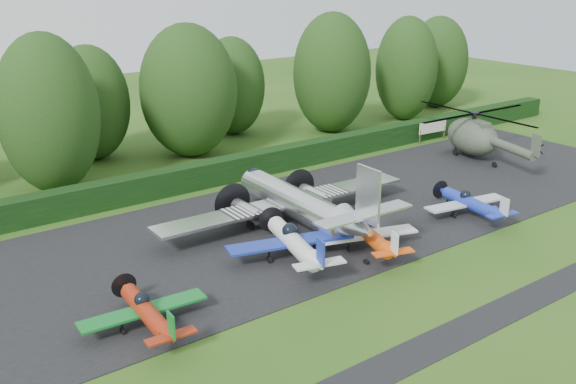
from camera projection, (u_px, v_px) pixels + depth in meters
ground at (389, 281)px, 36.72m from camera, size 160.00×160.00×0.00m
apron at (287, 227)px, 44.33m from camera, size 70.00×18.00×0.01m
taxiway_verge at (474, 326)px, 32.16m from camera, size 70.00×2.00×0.00m
hedgerow at (208, 185)px, 52.69m from camera, size 90.00×1.60×2.00m
transport_plane at (297, 203)px, 43.79m from camera, size 19.83×15.20×6.35m
light_plane_red at (146, 311)px, 31.50m from camera, size 6.46×6.79×2.48m
light_plane_white at (294, 242)px, 38.77m from camera, size 7.98×8.39×3.07m
light_plane_orange at (369, 235)px, 40.25m from camera, size 6.78×7.13×2.61m
light_plane_blue at (470, 203)px, 45.78m from camera, size 6.57×6.91×2.53m
helicopter at (474, 134)px, 59.56m from camera, size 13.35×15.64×4.30m
sign_board at (433, 128)px, 65.40m from camera, size 3.68×0.14×2.07m
tree_0 at (188, 91)px, 58.99m from camera, size 8.98×8.98×12.31m
tree_3 at (232, 86)px, 67.15m from camera, size 6.92×6.92×10.25m
tree_4 at (332, 73)px, 67.74m from camera, size 8.26×8.26×12.64m
tree_5 at (406, 69)px, 73.27m from camera, size 7.05×7.05×11.81m
tree_6 at (90, 103)px, 58.19m from camera, size 7.16×7.16×10.52m
tree_7 at (48, 114)px, 49.36m from camera, size 7.76×7.76×12.52m
tree_9 at (437, 62)px, 80.09m from camera, size 7.55×7.55×11.28m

